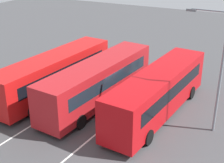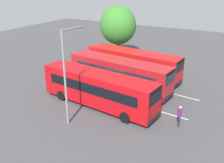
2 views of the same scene
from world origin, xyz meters
The scene contains 9 objects.
ground_plane centered at (0.00, 0.00, 0.00)m, with size 74.64×74.64×0.00m, color #424244.
bus_far_left centered at (0.11, -4.23, 1.71)m, with size 11.44×3.48×3.11m.
bus_center_left centered at (-0.16, 0.21, 1.71)m, with size 11.44×3.52×3.11m.
bus_center_right centered at (-0.34, 3.91, 1.71)m, with size 11.44×3.45×3.11m.
pedestrian centered at (7.45, -4.13, 1.06)m, with size 0.44×0.44×1.79m.
street_lamp centered at (-0.33, -7.84, 4.34)m, with size 0.28×2.47×7.52m.
depot_tree centered at (-5.73, 10.15, 4.64)m, with size 5.13×4.62×7.34m.
lane_stripe_outer_left centered at (0.00, -2.07, 0.00)m, with size 15.83×0.12×0.01m, color silver.
lane_stripe_inner_left centered at (0.00, 2.07, 0.00)m, with size 15.83×0.12×0.01m, color silver.
Camera 2 is at (11.62, -21.99, 10.86)m, focal length 41.61 mm.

